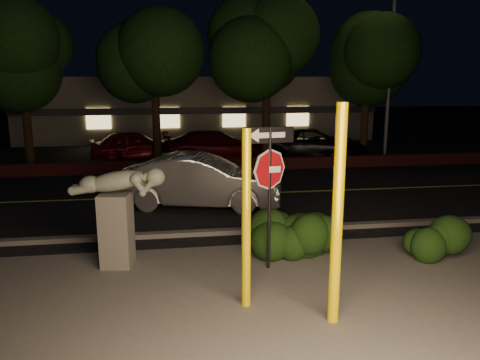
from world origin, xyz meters
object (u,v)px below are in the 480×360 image
streetlight (389,44)px  sculpture (117,207)px  yellow_pole_left (246,221)px  parked_car_darkred (217,146)px  parked_car_dark (313,144)px  signpost (270,170)px  silver_sedan (201,181)px  parked_car_red (135,145)px  yellow_pole_right (337,217)px

streetlight → sculpture: bearing=-157.1°
yellow_pole_left → parked_car_darkred: bearing=86.2°
parked_car_dark → streetlight: bearing=-108.1°
signpost → parked_car_darkred: size_ratio=0.58×
silver_sedan → parked_car_red: (-2.59, 9.09, -0.09)m
silver_sedan → signpost: bearing=-153.9°
silver_sedan → parked_car_darkred: silver_sedan is taller
yellow_pole_right → sculpture: (-3.65, 2.91, -0.47)m
yellow_pole_left → parked_car_darkred: (0.97, 14.57, -0.81)m
parked_car_red → yellow_pole_left: bearing=-179.3°
silver_sedan → parked_car_darkred: (1.30, 7.95, -0.07)m
yellow_pole_right → parked_car_dark: (4.46, 15.40, -1.03)m
yellow_pole_right → parked_car_darkred: bearing=91.3°
streetlight → silver_sedan: (-8.90, -6.38, -4.58)m
parked_car_dark → yellow_pole_right: bearing=176.3°
yellow_pole_left → sculpture: 3.20m
signpost → silver_sedan: 5.34m
signpost → yellow_pole_left: bearing=-124.5°
sculpture → parked_car_red: bearing=101.5°
yellow_pole_left → parked_car_red: (-2.91, 15.71, -0.83)m
sculpture → parked_car_darkred: bearing=84.1°
parked_car_darkred → parked_car_dark: size_ratio=0.96×
signpost → sculpture: signpost is taller
sculpture → parked_car_darkred: 12.85m
sculpture → streetlight: streetlight is taller
silver_sedan → parked_car_red: bearing=30.3°
streetlight → signpost: bearing=-146.3°
signpost → parked_car_darkred: bearing=79.6°
yellow_pole_right → sculpture: yellow_pole_right is taller
yellow_pole_right → silver_sedan: bearing=102.5°
parked_car_dark → parked_car_darkred: bearing=103.5°
yellow_pole_left → silver_sedan: bearing=92.8°
signpost → silver_sedan: signpost is taller
parked_car_red → signpost: bearing=-175.4°
streetlight → parked_car_dark: (-2.81, 1.66, -4.66)m
signpost → parked_car_darkred: signpost is taller
parked_car_dark → sculpture: bearing=159.4°
streetlight → parked_car_red: (-11.49, 2.71, -4.67)m
parked_car_dark → silver_sedan: bearing=155.3°
parked_car_red → parked_car_dark: 8.75m
parked_car_darkred → yellow_pole_right: bearing=177.9°
yellow_pole_right → signpost: size_ratio=1.20×
yellow_pole_left → streetlight: bearing=56.6°
yellow_pole_right → parked_car_red: 17.03m
parked_car_red → silver_sedan: bearing=-173.9°
yellow_pole_right → parked_car_red: (-4.22, 16.46, -1.05)m
signpost → sculpture: size_ratio=1.40×
parked_car_darkred → parked_car_red: bearing=70.3°
silver_sedan → parked_car_darkred: 8.06m
signpost → parked_car_dark: bearing=59.7°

